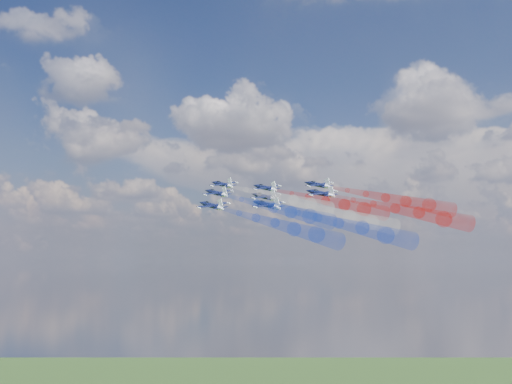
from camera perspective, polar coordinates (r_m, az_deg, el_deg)
The scene contains 16 objects.
jet_lead at distance 186.78m, azimuth -3.02°, elevation 0.68°, with size 9.15×11.44×3.05m, color black, non-canonical shape.
trail_lead at distance 166.69m, azimuth 1.83°, elevation -0.43°, with size 3.81×40.44×3.81m, color white, non-canonical shape.
jet_inner_left at distance 174.77m, azimuth -3.56°, elevation -0.10°, with size 9.15×11.44×3.05m, color black, non-canonical shape.
trail_inner_left at distance 154.63m, azimuth 1.61°, elevation -1.39°, with size 3.81×40.44×3.81m, color blue, non-canonical shape.
jet_inner_right at distance 183.21m, azimuth 0.86°, elevation 0.38°, with size 9.15×11.44×3.05m, color black, non-canonical shape.
trail_inner_right at distance 164.27m, azimuth 6.26°, elevation -0.78°, with size 3.81×40.44×3.81m, color red, non-canonical shape.
jet_outer_left at distance 159.66m, azimuth -3.98°, elevation -1.24°, with size 9.15×11.44×3.05m, color black, non-canonical shape.
trail_outer_left at distance 139.55m, azimuth 1.68°, elevation -2.83°, with size 3.81×40.44×3.81m, color blue, non-canonical shape.
jet_center_third at distance 170.66m, azimuth 0.77°, elevation -0.42°, with size 9.15×11.44×3.05m, color black, non-canonical shape.
trail_center_third at distance 151.81m, azimuth 6.61°, elevation -1.78°, with size 3.81×40.44×3.81m, color white, non-canonical shape.
jet_outer_right at distance 181.66m, azimuth 5.60°, elevation 0.65°, with size 9.15×11.44×3.05m, color black, non-canonical shape.
trail_outer_right at distance 164.20m, azimuth 11.56°, elevation -0.48°, with size 3.81×40.44×3.81m, color red, non-canonical shape.
jet_rear_left at distance 156.88m, azimuth 1.01°, elevation -1.18°, with size 9.15×11.44×3.05m, color black, non-canonical shape.
trail_rear_left at distance 138.24m, azimuth 7.46°, elevation -2.77°, with size 3.81×40.44×3.81m, color blue, non-canonical shape.
jet_rear_right at distance 167.83m, azimuth 5.86°, elevation -0.13°, with size 9.15×11.44×3.05m, color black, non-canonical shape.
trail_rear_right at distance 150.60m, azimuth 12.40°, elevation -1.45°, with size 3.81×40.44×3.81m, color red, non-canonical shape.
Camera 1 is at (66.85, -154.68, 151.02)m, focal length 44.49 mm.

